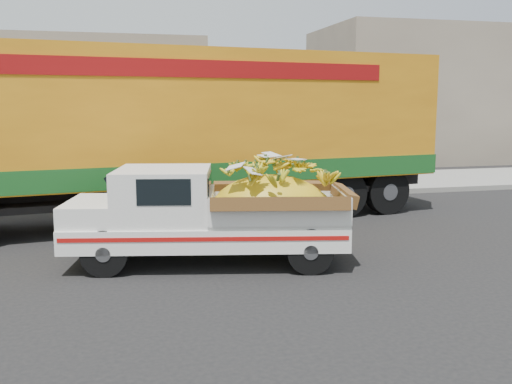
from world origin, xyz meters
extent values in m
plane|color=black|center=(0.00, 0.00, 0.00)|extent=(100.00, 100.00, 0.00)
cube|color=gray|center=(0.00, 5.23, 0.07)|extent=(60.00, 0.25, 0.15)
cube|color=gray|center=(0.00, 7.33, 0.07)|extent=(60.00, 4.00, 0.14)
cube|color=gray|center=(14.00, 14.23, 3.00)|extent=(14.00, 6.00, 6.00)
cylinder|color=black|center=(-2.50, -1.16, 0.37)|extent=(0.77, 0.36, 0.74)
cylinder|color=black|center=(-2.22, 0.23, 0.37)|extent=(0.77, 0.36, 0.74)
cylinder|color=black|center=(0.63, -1.81, 0.37)|extent=(0.77, 0.36, 0.74)
cylinder|color=black|center=(0.92, -0.42, 0.37)|extent=(0.77, 0.36, 0.74)
cube|color=silver|center=(-0.84, -0.78, 0.54)|extent=(4.80, 2.54, 0.38)
cube|color=#A50F0C|center=(-1.01, -1.59, 0.60)|extent=(4.38, 0.91, 0.07)
cube|color=silver|center=(-3.04, -0.33, 0.44)|extent=(0.42, 1.60, 0.14)
cube|color=silver|center=(-2.67, -0.41, 0.90)|extent=(1.12, 1.69, 0.35)
cube|color=silver|center=(-1.53, -0.64, 1.16)|extent=(1.79, 1.85, 0.87)
cube|color=black|center=(-1.59, -1.44, 1.33)|extent=(0.81, 0.18, 0.41)
cube|color=silver|center=(0.30, -1.02, 0.98)|extent=(2.52, 2.07, 0.49)
ellipsoid|color=#FAAF16|center=(0.21, -1.00, 0.87)|extent=(2.24, 1.70, 1.24)
cylinder|color=black|center=(4.08, 2.45, 0.55)|extent=(1.13, 0.47, 1.10)
cylinder|color=black|center=(3.80, 4.43, 0.55)|extent=(1.13, 0.47, 1.10)
cylinder|color=black|center=(2.89, 2.28, 0.55)|extent=(1.13, 0.47, 1.10)
cylinder|color=black|center=(2.61, 4.26, 0.55)|extent=(1.13, 0.47, 1.10)
cube|color=black|center=(-0.72, 2.78, 0.78)|extent=(12.02, 2.65, 0.36)
cube|color=orange|center=(-0.72, 2.78, 2.38)|extent=(11.99, 4.10, 2.84)
cube|color=#17531C|center=(-0.72, 2.78, 1.21)|extent=(12.06, 4.13, 0.45)
cube|color=maroon|center=(-0.54, 1.54, 3.35)|extent=(8.32, 1.18, 0.35)
camera|label=1|loc=(-2.28, -10.04, 2.67)|focal=40.00mm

